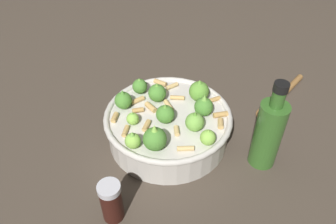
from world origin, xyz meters
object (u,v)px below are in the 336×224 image
object	(u,v)px
cooking_pan	(168,123)
wooden_spoon	(279,99)
olive_oil_bottle	(268,133)
pepper_shaker	(111,201)

from	to	relation	value
cooking_pan	wooden_spoon	bearing A→B (deg)	-83.61
wooden_spoon	olive_oil_bottle	bearing A→B (deg)	137.50
cooking_pan	pepper_shaker	world-z (taller)	cooking_pan
pepper_shaker	olive_oil_bottle	xyz separation A→B (m)	(0.03, -0.32, 0.04)
pepper_shaker	wooden_spoon	world-z (taller)	pepper_shaker
olive_oil_bottle	wooden_spoon	world-z (taller)	olive_oil_bottle
olive_oil_bottle	pepper_shaker	bearing A→B (deg)	95.42
wooden_spoon	cooking_pan	bearing A→B (deg)	96.39
cooking_pan	wooden_spoon	xyz separation A→B (m)	(0.04, -0.31, -0.04)
pepper_shaker	olive_oil_bottle	world-z (taller)	olive_oil_bottle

